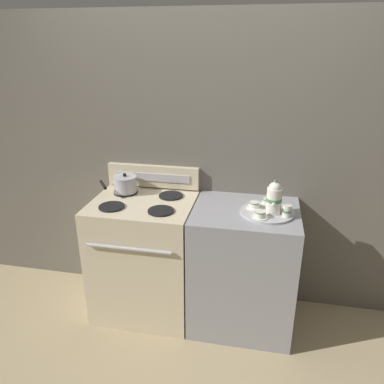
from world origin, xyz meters
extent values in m
plane|color=tan|center=(0.00, 0.00, 0.00)|extent=(6.00, 6.00, 0.00)
cube|color=#666056|center=(0.00, 0.33, 1.10)|extent=(6.00, 0.05, 2.20)
cube|color=beige|center=(-0.37, 0.00, 0.46)|extent=(0.73, 0.61, 0.92)
cylinder|color=silver|center=(-0.37, -0.32, 0.71)|extent=(0.59, 0.02, 0.02)
cylinder|color=black|center=(-0.54, 0.14, 0.92)|extent=(0.18, 0.18, 0.01)
cylinder|color=black|center=(-0.19, 0.14, 0.92)|extent=(0.18, 0.18, 0.01)
cylinder|color=black|center=(-0.54, -0.14, 0.92)|extent=(0.18, 0.18, 0.01)
cylinder|color=black|center=(-0.19, -0.14, 0.92)|extent=(0.18, 0.18, 0.01)
cube|color=beige|center=(-0.37, 0.28, 1.01)|extent=(0.72, 0.05, 0.17)
cube|color=#B7B7BC|center=(-0.37, 0.26, 1.01)|extent=(0.59, 0.01, 0.06)
cube|color=#939399|center=(0.37, 0.00, 0.46)|extent=(0.73, 0.61, 0.92)
cylinder|color=#B7B7BC|center=(-0.54, 0.14, 0.98)|extent=(0.17, 0.17, 0.11)
cylinder|color=#B7B7BC|center=(-0.54, 0.14, 1.04)|extent=(0.18, 0.18, 0.01)
sphere|color=black|center=(-0.54, 0.14, 1.06)|extent=(0.03, 0.03, 0.03)
cylinder|color=black|center=(-0.68, 0.04, 1.01)|extent=(0.11, 0.14, 0.02)
cylinder|color=#B2B2B7|center=(0.51, -0.02, 0.92)|extent=(0.36, 0.36, 0.01)
cylinder|color=white|center=(0.55, -0.04, 1.02)|extent=(0.10, 0.10, 0.17)
cylinder|color=#427A4C|center=(0.55, -0.04, 1.02)|extent=(0.10, 0.10, 0.02)
sphere|color=white|center=(0.55, -0.04, 1.10)|extent=(0.09, 0.09, 0.09)
sphere|color=#427A4C|center=(0.55, -0.04, 1.15)|extent=(0.02, 0.02, 0.02)
cone|color=white|center=(0.55, -0.11, 1.02)|extent=(0.03, 0.08, 0.06)
cylinder|color=white|center=(0.42, 0.02, 0.93)|extent=(0.11, 0.11, 0.01)
cylinder|color=white|center=(0.42, 0.02, 0.95)|extent=(0.07, 0.07, 0.04)
cylinder|color=#427A4C|center=(0.42, 0.02, 0.97)|extent=(0.07, 0.07, 0.01)
cylinder|color=white|center=(0.47, -0.13, 0.93)|extent=(0.11, 0.11, 0.01)
cylinder|color=white|center=(0.47, -0.13, 0.95)|extent=(0.07, 0.07, 0.04)
cylinder|color=#427A4C|center=(0.47, -0.13, 0.97)|extent=(0.07, 0.07, 0.01)
cylinder|color=white|center=(0.51, 0.09, 0.93)|extent=(0.11, 0.11, 0.01)
cylinder|color=white|center=(0.51, 0.09, 0.95)|extent=(0.07, 0.07, 0.04)
cylinder|color=#427A4C|center=(0.51, 0.09, 0.97)|extent=(0.07, 0.07, 0.01)
cylinder|color=white|center=(0.64, -0.08, 0.97)|extent=(0.06, 0.06, 0.08)
cylinder|color=#427A4C|center=(0.64, -0.08, 0.97)|extent=(0.06, 0.06, 0.01)
camera|label=1|loc=(0.46, -2.35, 1.98)|focal=35.00mm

